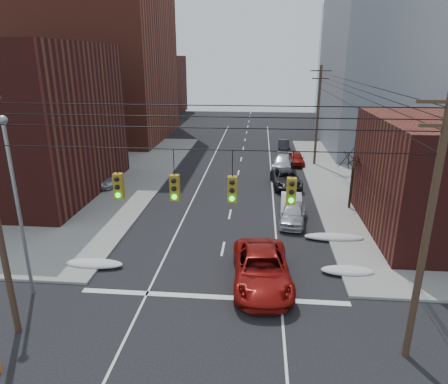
% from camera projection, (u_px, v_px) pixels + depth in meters
% --- Properties ---
extents(building_brick_tall, '(24.00, 20.00, 30.00)m').
position_uv_depth(building_brick_tall, '(79.00, 33.00, 57.05)').
color(building_brick_tall, maroon).
rests_on(building_brick_tall, ground).
extents(building_brick_far, '(22.00, 18.00, 12.00)m').
position_uv_depth(building_brick_far, '(128.00, 86.00, 84.63)').
color(building_brick_far, '#481815').
rests_on(building_brick_far, ground).
extents(building_office, '(22.00, 20.00, 25.00)m').
position_uv_depth(building_office, '(420.00, 51.00, 50.16)').
color(building_office, gray).
rests_on(building_office, ground).
extents(building_glass, '(20.00, 18.00, 22.00)m').
position_uv_depth(building_glass, '(378.00, 61.00, 74.99)').
color(building_glass, gray).
rests_on(building_glass, ground).
extents(utility_pole_right, '(2.20, 0.28, 11.00)m').
position_uv_depth(utility_pole_right, '(428.00, 228.00, 14.82)').
color(utility_pole_right, '#473323').
rests_on(utility_pole_right, ground).
extents(utility_pole_far, '(2.20, 0.28, 11.00)m').
position_uv_depth(utility_pole_far, '(318.00, 114.00, 44.05)').
color(utility_pole_far, '#473323').
rests_on(utility_pole_far, ground).
extents(traffic_signals, '(17.00, 0.42, 2.02)m').
position_uv_depth(traffic_signals, '(203.00, 187.00, 15.06)').
color(traffic_signals, black).
rests_on(traffic_signals, ground).
extents(street_light, '(0.44, 0.44, 9.32)m').
position_uv_depth(street_light, '(16.00, 194.00, 19.26)').
color(street_light, gray).
rests_on(street_light, ground).
extents(bare_tree, '(2.09, 2.20, 4.93)m').
position_uv_depth(bare_tree, '(351.00, 182.00, 31.87)').
color(bare_tree, black).
rests_on(bare_tree, ground).
extents(snow_nw, '(3.50, 1.08, 0.42)m').
position_uv_depth(snow_nw, '(94.00, 263.00, 23.63)').
color(snow_nw, silver).
rests_on(snow_nw, ground).
extents(snow_ne, '(3.00, 1.08, 0.42)m').
position_uv_depth(snow_ne, '(347.00, 271.00, 22.84)').
color(snow_ne, silver).
rests_on(snow_ne, ground).
extents(snow_east_far, '(4.00, 1.08, 0.42)m').
position_uv_depth(snow_east_far, '(334.00, 237.00, 27.08)').
color(snow_east_far, silver).
rests_on(snow_east_far, ground).
extents(red_pickup, '(3.48, 6.79, 1.83)m').
position_uv_depth(red_pickup, '(262.00, 269.00, 21.61)').
color(red_pickup, maroon).
rests_on(red_pickup, ground).
extents(parked_car_a, '(2.43, 4.73, 1.54)m').
position_uv_depth(parked_car_a, '(293.00, 213.00, 29.67)').
color(parked_car_a, '#BABABF').
rests_on(parked_car_a, ground).
extents(parked_car_b, '(1.85, 4.69, 1.52)m').
position_uv_depth(parked_car_b, '(291.00, 205.00, 31.42)').
color(parked_car_b, white).
rests_on(parked_car_b, ground).
extents(parked_car_c, '(3.02, 5.75, 1.54)m').
position_uv_depth(parked_car_c, '(286.00, 179.00, 38.03)').
color(parked_car_c, black).
rests_on(parked_car_c, ground).
extents(parked_car_d, '(2.66, 5.23, 1.45)m').
position_uv_depth(parked_car_d, '(283.00, 162.00, 44.26)').
color(parked_car_d, '#BABABF').
rests_on(parked_car_d, ground).
extents(parked_car_e, '(1.92, 4.33, 1.45)m').
position_uv_depth(parked_car_e, '(296.00, 158.00, 45.92)').
color(parked_car_e, maroon).
rests_on(parked_car_e, ground).
extents(parked_car_f, '(1.42, 3.99, 1.31)m').
position_uv_depth(parked_car_f, '(284.00, 145.00, 53.21)').
color(parked_car_f, black).
rests_on(parked_car_f, ground).
extents(lot_car_a, '(4.90, 2.88, 1.53)m').
position_uv_depth(lot_car_a, '(45.00, 194.00, 33.34)').
color(lot_car_a, silver).
rests_on(lot_car_a, sidewalk_nw).
extents(lot_car_b, '(4.89, 3.25, 1.25)m').
position_uv_depth(lot_car_b, '(94.00, 181.00, 37.44)').
color(lot_car_b, '#B0B1B5').
rests_on(lot_car_b, sidewalk_nw).
extents(lot_car_c, '(5.28, 3.27, 1.43)m').
position_uv_depth(lot_car_c, '(33.00, 174.00, 39.27)').
color(lot_car_c, black).
rests_on(lot_car_c, sidewalk_nw).
extents(lot_car_d, '(4.39, 3.02, 1.39)m').
position_uv_depth(lot_car_d, '(53.00, 178.00, 38.20)').
color(lot_car_d, '#B9BABF').
rests_on(lot_car_d, sidewalk_nw).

